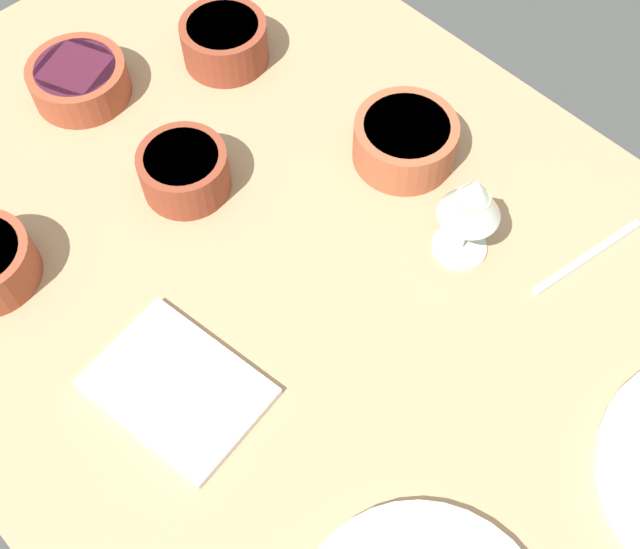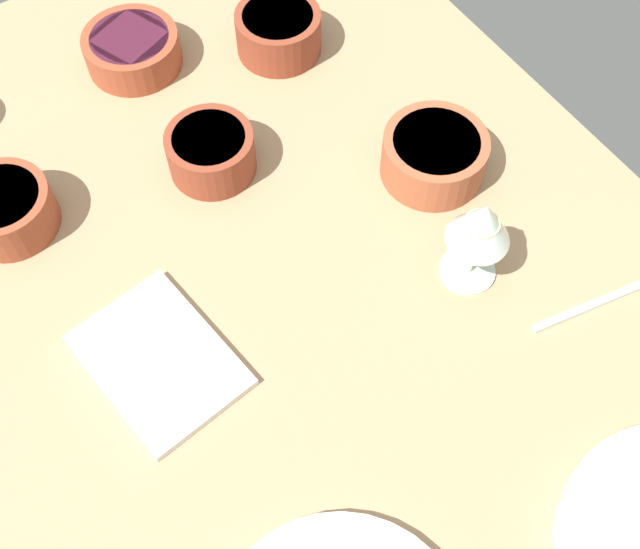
{
  "view_description": "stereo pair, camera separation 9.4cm",
  "coord_description": "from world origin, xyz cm",
  "px_view_note": "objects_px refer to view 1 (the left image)",
  "views": [
    {
      "loc": [
        34.83,
        -33.56,
        87.3
      ],
      "look_at": [
        0.0,
        0.0,
        6.0
      ],
      "focal_mm": 43.69,
      "sensor_mm": 36.0,
      "label": 1
    },
    {
      "loc": [
        40.69,
        -26.15,
        87.3
      ],
      "look_at": [
        0.0,
        0.0,
        6.0
      ],
      "focal_mm": 43.69,
      "sensor_mm": 36.0,
      "label": 2
    }
  ],
  "objects_px": {
    "bowl_sauce": "(405,140)",
    "wine_glass": "(472,202)",
    "fork_loose": "(588,257)",
    "bowl_pasta": "(224,40)",
    "bowl_onions": "(79,79)",
    "bowl_potatoes": "(184,170)",
    "folded_napkin": "(178,388)"
  },
  "relations": [
    {
      "from": "bowl_pasta",
      "to": "bowl_onions",
      "type": "distance_m",
      "value": 0.21
    },
    {
      "from": "bowl_sauce",
      "to": "bowl_pasta",
      "type": "bearing_deg",
      "value": -170.53
    },
    {
      "from": "bowl_sauce",
      "to": "fork_loose",
      "type": "bearing_deg",
      "value": 9.64
    },
    {
      "from": "wine_glass",
      "to": "folded_napkin",
      "type": "height_order",
      "value": "wine_glass"
    },
    {
      "from": "bowl_onions",
      "to": "bowl_sauce",
      "type": "xyz_separation_m",
      "value": [
        0.4,
        0.25,
        0.01
      ]
    },
    {
      "from": "bowl_onions",
      "to": "folded_napkin",
      "type": "distance_m",
      "value": 0.49
    },
    {
      "from": "bowl_potatoes",
      "to": "wine_glass",
      "type": "bearing_deg",
      "value": 30.47
    },
    {
      "from": "bowl_sauce",
      "to": "wine_glass",
      "type": "relative_size",
      "value": 0.99
    },
    {
      "from": "bowl_pasta",
      "to": "fork_loose",
      "type": "xyz_separation_m",
      "value": [
        0.58,
        0.1,
        -0.03
      ]
    },
    {
      "from": "bowl_pasta",
      "to": "bowl_potatoes",
      "type": "xyz_separation_m",
      "value": [
        0.15,
        -0.19,
        -0.0
      ]
    },
    {
      "from": "bowl_sauce",
      "to": "wine_glass",
      "type": "xyz_separation_m",
      "value": [
        0.15,
        -0.06,
        0.06
      ]
    },
    {
      "from": "bowl_onions",
      "to": "bowl_sauce",
      "type": "height_order",
      "value": "bowl_sauce"
    },
    {
      "from": "bowl_onions",
      "to": "wine_glass",
      "type": "xyz_separation_m",
      "value": [
        0.55,
        0.19,
        0.07
      ]
    },
    {
      "from": "bowl_potatoes",
      "to": "fork_loose",
      "type": "distance_m",
      "value": 0.53
    },
    {
      "from": "bowl_sauce",
      "to": "fork_loose",
      "type": "xyz_separation_m",
      "value": [
        0.27,
        0.05,
        -0.03
      ]
    },
    {
      "from": "bowl_pasta",
      "to": "bowl_sauce",
      "type": "relative_size",
      "value": 0.91
    },
    {
      "from": "bowl_pasta",
      "to": "bowl_onions",
      "type": "relative_size",
      "value": 0.91
    },
    {
      "from": "bowl_sauce",
      "to": "bowl_potatoes",
      "type": "height_order",
      "value": "bowl_sauce"
    },
    {
      "from": "bowl_potatoes",
      "to": "fork_loose",
      "type": "height_order",
      "value": "bowl_potatoes"
    },
    {
      "from": "folded_napkin",
      "to": "fork_loose",
      "type": "relative_size",
      "value": 1.08
    },
    {
      "from": "bowl_pasta",
      "to": "fork_loose",
      "type": "bearing_deg",
      "value": 9.55
    },
    {
      "from": "wine_glass",
      "to": "bowl_pasta",
      "type": "bearing_deg",
      "value": 179.26
    },
    {
      "from": "wine_glass",
      "to": "bowl_onions",
      "type": "bearing_deg",
      "value": -161.06
    },
    {
      "from": "bowl_pasta",
      "to": "bowl_sauce",
      "type": "height_order",
      "value": "bowl_pasta"
    },
    {
      "from": "bowl_onions",
      "to": "bowl_sauce",
      "type": "bearing_deg",
      "value": 31.7
    },
    {
      "from": "bowl_pasta",
      "to": "folded_napkin",
      "type": "bearing_deg",
      "value": -46.45
    },
    {
      "from": "bowl_onions",
      "to": "bowl_potatoes",
      "type": "distance_m",
      "value": 0.23
    },
    {
      "from": "bowl_sauce",
      "to": "folded_napkin",
      "type": "height_order",
      "value": "bowl_sauce"
    },
    {
      "from": "bowl_onions",
      "to": "fork_loose",
      "type": "height_order",
      "value": "bowl_onions"
    },
    {
      "from": "fork_loose",
      "to": "bowl_sauce",
      "type": "bearing_deg",
      "value": 108.83
    },
    {
      "from": "bowl_potatoes",
      "to": "folded_napkin",
      "type": "xyz_separation_m",
      "value": [
        0.22,
        -0.19,
        -0.03
      ]
    },
    {
      "from": "folded_napkin",
      "to": "bowl_sauce",
      "type": "bearing_deg",
      "value": 97.22
    }
  ]
}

